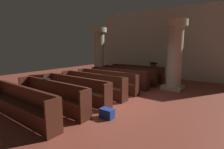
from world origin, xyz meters
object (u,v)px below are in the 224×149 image
object	(u,v)px
pew_row_3	(106,80)
pillar_far_side	(99,52)
pew_row_5	(74,88)
pew_row_7	(20,102)
pew_row_6	(51,94)
pew_row_0	(136,72)
pew_row_2	(118,77)
pew_row_1	(128,74)
kneeler_box_blue	(107,113)
lectern	(153,71)
hymn_book	(47,79)
pillar_aisle_side	(175,54)
pew_row_4	(92,84)

from	to	relation	value
pew_row_3	pillar_far_side	distance (m)	3.65
pew_row_5	pew_row_7	size ratio (longest dim) A/B	1.00
pew_row_6	pew_row_0	bearing A→B (deg)	90.00
pew_row_2	pew_row_7	xyz separation A→B (m)	(0.00, -5.03, 0.00)
pew_row_1	pew_row_3	world-z (taller)	same
pew_row_0	kneeler_box_blue	size ratio (longest dim) A/B	8.14
lectern	hymn_book	xyz separation A→B (m)	(-1.03, -7.07, 0.47)
pew_row_7	pillar_far_side	world-z (taller)	pillar_far_side
pew_row_3	lectern	distance (m)	4.27
pew_row_6	pew_row_7	distance (m)	1.01
pew_row_6	pillar_far_side	bearing A→B (deg)	114.69
kneeler_box_blue	pew_row_0	bearing A→B (deg)	109.82
kneeler_box_blue	pillar_far_side	bearing A→B (deg)	132.46
pew_row_3	pew_row_2	bearing A→B (deg)	90.00
pew_row_2	hymn_book	xyz separation A→B (m)	(-0.46, -3.84, 0.43)
pew_row_1	lectern	distance (m)	2.30
pew_row_6	pillar_far_side	size ratio (longest dim) A/B	1.03
pew_row_0	pew_row_2	bearing A→B (deg)	-90.00
pew_row_1	lectern	xyz separation A→B (m)	(0.57, 2.22, -0.03)
pillar_far_side	lectern	world-z (taller)	pillar_far_side
pew_row_2	pillar_aisle_side	xyz separation A→B (m)	(2.53, 1.06, 1.23)
pew_row_0	pillar_far_side	bearing A→B (deg)	-165.62
pew_row_2	hymn_book	size ratio (longest dim) A/B	16.35
pew_row_4	pew_row_7	distance (m)	3.02
pew_row_0	pew_row_1	bearing A→B (deg)	-90.00
pew_row_0	pew_row_4	bearing A→B (deg)	-90.00
pew_row_2	pew_row_3	xyz separation A→B (m)	(0.00, -1.01, 0.00)
pew_row_1	pew_row_3	bearing A→B (deg)	-90.00
pew_row_7	kneeler_box_blue	bearing A→B (deg)	37.33
pillar_aisle_side	pillar_far_side	distance (m)	5.02
pew_row_5	pew_row_7	xyz separation A→B (m)	(0.00, -2.01, 0.00)
pew_row_4	pillar_aisle_side	distance (m)	4.16
lectern	pillar_far_side	bearing A→B (deg)	-148.72
pew_row_2	lectern	bearing A→B (deg)	79.96
pillar_far_side	hymn_book	size ratio (longest dim) A/B	15.84
pillar_far_side	lectern	size ratio (longest dim) A/B	3.04
pew_row_0	pew_row_4	xyz separation A→B (m)	(0.00, -4.02, 0.00)
pew_row_6	kneeler_box_blue	world-z (taller)	pew_row_6
pew_row_5	lectern	size ratio (longest dim) A/B	3.13
pew_row_2	pew_row_5	distance (m)	3.02
pew_row_6	hymn_book	xyz separation A→B (m)	(-0.46, 0.19, 0.43)
pew_row_1	pew_row_2	bearing A→B (deg)	-90.00
pew_row_0	kneeler_box_blue	distance (m)	5.88
pew_row_6	kneeler_box_blue	size ratio (longest dim) A/B	8.14
pillar_aisle_side	pillar_far_side	size ratio (longest dim) A/B	1.00
pew_row_5	kneeler_box_blue	world-z (taller)	pew_row_5
pew_row_1	pillar_aisle_side	bearing A→B (deg)	1.14
pew_row_4	pew_row_0	bearing A→B (deg)	90.00
pew_row_3	pew_row_6	bearing A→B (deg)	-90.00
pew_row_1	pew_row_7	size ratio (longest dim) A/B	1.00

